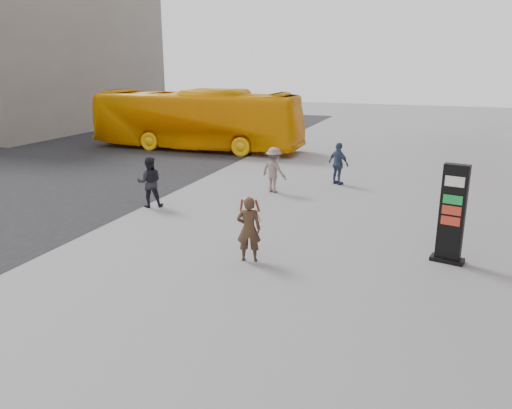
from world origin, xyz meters
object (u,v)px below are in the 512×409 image
(woman, at_px, (249,228))
(pedestrian_b, at_px, (274,170))
(info_pylon, at_px, (452,214))
(bus, at_px, (196,120))
(pedestrian_a, at_px, (150,182))
(pedestrian_c, at_px, (338,164))

(woman, bearing_deg, pedestrian_b, -93.74)
(info_pylon, bearing_deg, bus, 148.33)
(woman, xyz_separation_m, pedestrian_b, (-1.57, 6.72, 0.01))
(woman, height_order, pedestrian_b, pedestrian_b)
(bus, height_order, pedestrian_b, bus)
(pedestrian_a, xyz_separation_m, pedestrian_b, (3.36, 3.38, -0.01))
(woman, xyz_separation_m, pedestrian_a, (-4.92, 3.35, 0.02))
(woman, bearing_deg, info_pylon, -177.39)
(woman, distance_m, pedestrian_b, 6.90)
(woman, bearing_deg, bus, -75.71)
(woman, xyz_separation_m, bus, (-8.73, 14.45, 0.82))
(pedestrian_b, bearing_deg, pedestrian_a, 68.25)
(pedestrian_a, bearing_deg, woman, 115.30)
(pedestrian_b, xyz_separation_m, pedestrian_c, (2.06, 2.07, -0.01))
(info_pylon, height_order, woman, info_pylon)
(bus, distance_m, pedestrian_a, 11.76)
(pedestrian_a, bearing_deg, pedestrian_b, -165.31)
(info_pylon, xyz_separation_m, pedestrian_c, (-4.20, 7.14, -0.38))
(info_pylon, height_order, pedestrian_a, info_pylon)
(bus, xyz_separation_m, pedestrian_c, (9.22, -5.65, -0.82))
(info_pylon, xyz_separation_m, pedestrian_b, (-6.26, 5.07, -0.38))
(info_pylon, xyz_separation_m, pedestrian_a, (-9.62, 1.69, -0.37))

